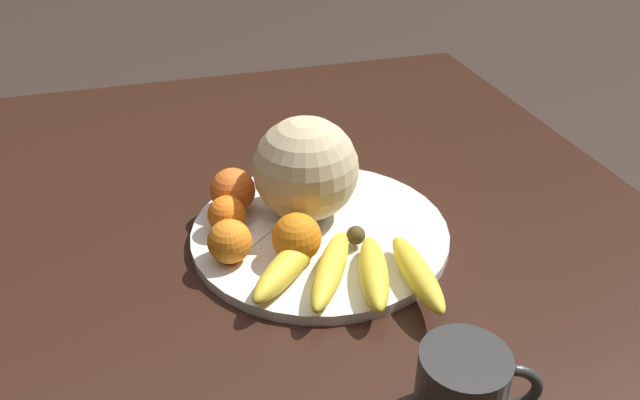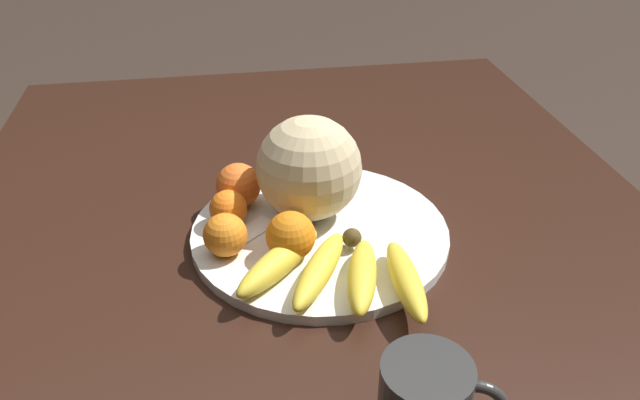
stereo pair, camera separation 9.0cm
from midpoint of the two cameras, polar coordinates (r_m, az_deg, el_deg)
The scene contains 10 objects.
kitchen_table at distance 1.05m, azimuth -3.97°, elevation -5.85°, with size 1.29×1.13×0.77m.
fruit_bowl at distance 0.94m, azimuth -2.77°, elevation -3.05°, with size 0.38×0.38×0.02m.
melon at distance 0.93m, azimuth -4.08°, elevation 2.77°, with size 0.16×0.16×0.16m.
banana_bunch at distance 0.82m, azimuth -0.59°, elevation -6.40°, with size 0.22×0.25×0.04m.
orange_front_left at distance 0.87m, azimuth -11.24°, elevation -3.84°, with size 0.06×0.06×0.06m.
orange_front_right at distance 0.93m, azimuth -11.31°, elevation -1.41°, with size 0.06×0.06×0.06m.
orange_mid_center at distance 0.86m, azimuth -5.19°, elevation -3.55°, with size 0.07×0.07×0.07m.
orange_back_left at distance 0.97m, azimuth -10.64°, elevation 0.78°, with size 0.07×0.07×0.07m.
produce_tag at distance 0.92m, azimuth -9.23°, elevation -3.47°, with size 0.08×0.09×0.00m.
ceramic_mug at distance 0.67m, azimuth 9.13°, elevation -16.76°, with size 0.09×0.13×0.09m.
Camera 1 is at (-0.80, 0.20, 1.32)m, focal length 35.00 mm.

